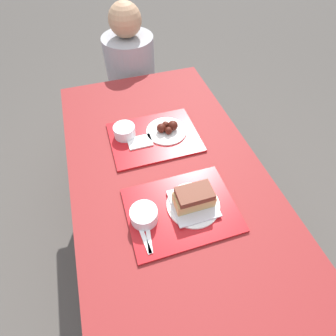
% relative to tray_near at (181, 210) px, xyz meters
% --- Properties ---
extents(ground_plane, '(12.00, 12.00, 0.00)m').
position_rel_tray_near_xyz_m(ground_plane, '(0.01, 0.21, -0.79)').
color(ground_plane, '#4C4742').
extents(picnic_table, '(0.85, 1.57, 0.78)m').
position_rel_tray_near_xyz_m(picnic_table, '(0.01, 0.21, -0.11)').
color(picnic_table, maroon).
rests_on(picnic_table, ground_plane).
extents(picnic_bench_far, '(0.81, 0.28, 0.43)m').
position_rel_tray_near_xyz_m(picnic_bench_far, '(0.01, 1.21, -0.42)').
color(picnic_bench_far, maroon).
rests_on(picnic_bench_far, ground_plane).
extents(tray_near, '(0.43, 0.33, 0.01)m').
position_rel_tray_near_xyz_m(tray_near, '(0.00, 0.00, 0.00)').
color(tray_near, '#B21419').
rests_on(tray_near, picnic_table).
extents(tray_far, '(0.43, 0.33, 0.01)m').
position_rel_tray_near_xyz_m(tray_far, '(0.01, 0.43, 0.00)').
color(tray_far, '#B21419').
rests_on(tray_far, picnic_table).
extents(bowl_coleslaw_near, '(0.10, 0.10, 0.06)m').
position_rel_tray_near_xyz_m(bowl_coleslaw_near, '(-0.15, 0.00, 0.04)').
color(bowl_coleslaw_near, silver).
rests_on(bowl_coleslaw_near, tray_near).
extents(brisket_sandwich_plate, '(0.21, 0.21, 0.10)m').
position_rel_tray_near_xyz_m(brisket_sandwich_plate, '(0.05, 0.00, 0.04)').
color(brisket_sandwich_plate, white).
rests_on(brisket_sandwich_plate, tray_near).
extents(plastic_fork_near, '(0.03, 0.17, 0.00)m').
position_rel_tray_near_xyz_m(plastic_fork_near, '(-0.17, -0.05, 0.01)').
color(plastic_fork_near, white).
rests_on(plastic_fork_near, tray_near).
extents(plastic_knife_near, '(0.04, 0.17, 0.00)m').
position_rel_tray_near_xyz_m(plastic_knife_near, '(-0.15, -0.05, 0.01)').
color(plastic_knife_near, white).
rests_on(plastic_knife_near, tray_near).
extents(condiment_packet, '(0.04, 0.03, 0.01)m').
position_rel_tray_near_xyz_m(condiment_packet, '(0.01, 0.07, 0.01)').
color(condiment_packet, '#A59E93').
rests_on(condiment_packet, tray_near).
extents(bowl_coleslaw_far, '(0.10, 0.10, 0.06)m').
position_rel_tray_near_xyz_m(bowl_coleslaw_far, '(-0.13, 0.48, 0.04)').
color(bowl_coleslaw_far, silver).
rests_on(bowl_coleslaw_far, tray_far).
extents(wings_plate_far, '(0.20, 0.20, 0.06)m').
position_rel_tray_near_xyz_m(wings_plate_far, '(0.08, 0.44, 0.02)').
color(wings_plate_far, white).
rests_on(wings_plate_far, tray_far).
extents(napkin_far, '(0.12, 0.08, 0.01)m').
position_rel_tray_near_xyz_m(napkin_far, '(-0.07, 0.41, 0.01)').
color(napkin_far, white).
rests_on(napkin_far, tray_far).
extents(person_seated_across, '(0.33, 0.33, 0.70)m').
position_rel_tray_near_xyz_m(person_seated_across, '(0.05, 1.21, -0.06)').
color(person_seated_across, '#9E9EA3').
rests_on(person_seated_across, picnic_bench_far).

